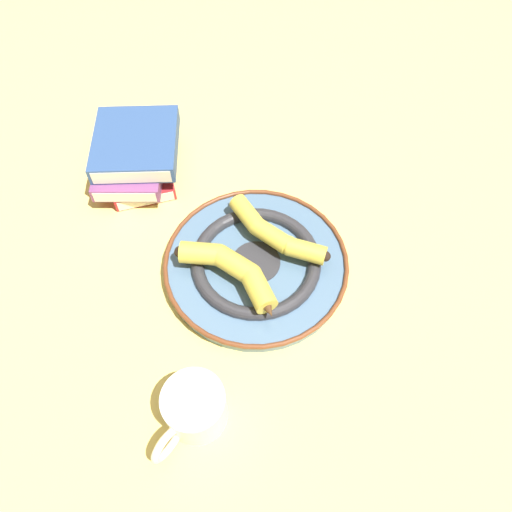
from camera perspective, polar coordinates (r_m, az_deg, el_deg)
name	(u,v)px	position (r m, az deg, el deg)	size (l,w,h in m)	color
ground_plane	(278,261)	(0.87, 2.54, -0.55)	(2.80, 2.80, 0.00)	#E5CC6B
decorative_bowl	(256,264)	(0.85, 0.00, -0.88)	(0.31, 0.31, 0.04)	slate
banana_a	(233,270)	(0.80, -2.66, -1.60)	(0.12, 0.18, 0.04)	gold
banana_b	(273,232)	(0.84, 1.91, 2.73)	(0.13, 0.19, 0.03)	gold
book_stack	(135,154)	(0.99, -13.62, 11.22)	(0.23, 0.19, 0.09)	#AD2328
coffee_mug	(194,409)	(0.73, -7.12, -16.95)	(0.12, 0.09, 0.08)	white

